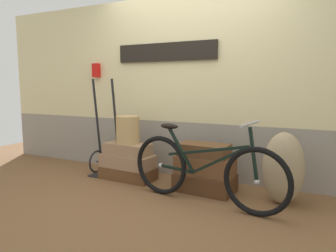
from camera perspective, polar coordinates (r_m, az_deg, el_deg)
ground at (r=3.65m, az=-0.72°, el=-12.55°), size 8.42×5.20×0.06m
station_building at (r=4.20m, az=4.70°, el=7.01°), size 6.42×0.74×2.37m
suitcase_0 at (r=4.19m, az=-7.21°, el=-8.38°), size 0.72×0.38×0.16m
suitcase_1 at (r=4.14m, az=-7.29°, el=-6.26°), size 0.72×0.40×0.17m
suitcase_2 at (r=4.10m, az=-7.33°, el=-4.14°), size 0.62×0.34×0.15m
suitcase_3 at (r=3.71m, az=6.67°, el=-10.12°), size 0.69×0.45×0.20m
suitcase_4 at (r=3.67m, az=6.69°, el=-7.01°), size 0.67×0.39×0.21m
suitcase_5 at (r=3.62m, az=6.56°, el=-4.35°), size 0.57×0.33×0.14m
wicker_basket at (r=4.07m, az=-7.26°, el=-0.65°), size 0.30×0.30×0.35m
luggage_trolley at (r=4.39m, az=-11.06°, el=-4.89°), size 0.39×0.38×1.30m
burlap_sack at (r=3.46m, az=20.06°, el=-7.16°), size 0.41×0.35×0.74m
bicycle at (r=3.26m, az=6.46°, el=-7.98°), size 1.74×0.46×0.87m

